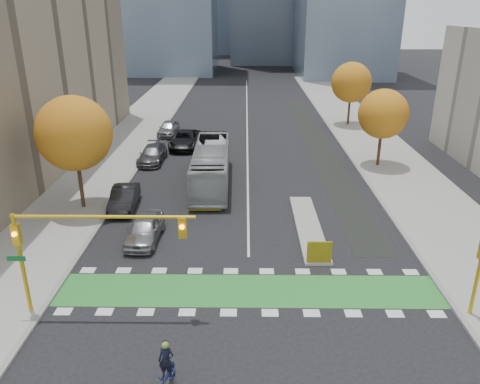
{
  "coord_description": "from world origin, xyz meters",
  "views": [
    {
      "loc": [
        -0.23,
        -19.17,
        13.72
      ],
      "look_at": [
        -0.54,
        7.82,
        3.0
      ],
      "focal_mm": 35.0,
      "sensor_mm": 36.0,
      "label": 1
    }
  ],
  "objects_px": {
    "tree_west": "(74,133)",
    "traffic_signal_west": "(74,238)",
    "parked_car_a": "(145,229)",
    "parked_car_e": "(168,128)",
    "bus": "(211,165)",
    "hazard_board": "(319,252)",
    "parked_car_b": "(124,198)",
    "parked_car_d": "(185,140)",
    "traffic_signal_east": "(480,266)",
    "cyclist": "(167,373)",
    "parked_car_c": "(152,154)",
    "tree_east_near": "(383,114)",
    "tree_east_far": "(351,82)"
  },
  "relations": [
    {
      "from": "parked_car_c",
      "to": "traffic_signal_east",
      "type": "bearing_deg",
      "value": -48.62
    },
    {
      "from": "parked_car_a",
      "to": "parked_car_e",
      "type": "height_order",
      "value": "parked_car_e"
    },
    {
      "from": "tree_west",
      "to": "bus",
      "type": "relative_size",
      "value": 0.69
    },
    {
      "from": "traffic_signal_east",
      "to": "cyclist",
      "type": "xyz_separation_m",
      "value": [
        -13.67,
        -4.68,
        -2.01
      ]
    },
    {
      "from": "cyclist",
      "to": "parked_car_d",
      "type": "height_order",
      "value": "cyclist"
    },
    {
      "from": "traffic_signal_west",
      "to": "tree_west",
      "type": "bearing_deg",
      "value": 108.02
    },
    {
      "from": "tree_west",
      "to": "traffic_signal_west",
      "type": "distance_m",
      "value": 13.25
    },
    {
      "from": "tree_west",
      "to": "tree_east_far",
      "type": "relative_size",
      "value": 1.08
    },
    {
      "from": "traffic_signal_east",
      "to": "parked_car_a",
      "type": "relative_size",
      "value": 0.88
    },
    {
      "from": "tree_east_near",
      "to": "parked_car_e",
      "type": "relative_size",
      "value": 1.48
    },
    {
      "from": "parked_car_a",
      "to": "bus",
      "type": "bearing_deg",
      "value": 72.87
    },
    {
      "from": "bus",
      "to": "parked_car_d",
      "type": "height_order",
      "value": "bus"
    },
    {
      "from": "cyclist",
      "to": "parked_car_b",
      "type": "xyz_separation_m",
      "value": [
        -5.83,
        17.23,
        0.07
      ]
    },
    {
      "from": "parked_car_d",
      "to": "tree_east_near",
      "type": "bearing_deg",
      "value": -16.72
    },
    {
      "from": "hazard_board",
      "to": "tree_west",
      "type": "bearing_deg",
      "value": 154.01
    },
    {
      "from": "bus",
      "to": "parked_car_b",
      "type": "relative_size",
      "value": 2.47
    },
    {
      "from": "parked_car_a",
      "to": "traffic_signal_east",
      "type": "bearing_deg",
      "value": -21.9
    },
    {
      "from": "tree_west",
      "to": "parked_car_a",
      "type": "bearing_deg",
      "value": -42.03
    },
    {
      "from": "parked_car_a",
      "to": "parked_car_d",
      "type": "distance_m",
      "value": 20.93
    },
    {
      "from": "tree_east_near",
      "to": "tree_west",
      "type": "bearing_deg",
      "value": -157.38
    },
    {
      "from": "parked_car_c",
      "to": "traffic_signal_west",
      "type": "bearing_deg",
      "value": -85.72
    },
    {
      "from": "bus",
      "to": "parked_car_e",
      "type": "xyz_separation_m",
      "value": [
        -6.0,
        15.86,
        -0.85
      ]
    },
    {
      "from": "traffic_signal_west",
      "to": "parked_car_a",
      "type": "distance_m",
      "value": 8.34
    },
    {
      "from": "parked_car_c",
      "to": "parked_car_a",
      "type": "bearing_deg",
      "value": -79.41
    },
    {
      "from": "hazard_board",
      "to": "parked_car_a",
      "type": "xyz_separation_m",
      "value": [
        -10.5,
        2.84,
        -0.0
      ]
    },
    {
      "from": "tree_east_far",
      "to": "parked_car_a",
      "type": "xyz_separation_m",
      "value": [
        -19.0,
        -30.96,
        -4.45
      ]
    },
    {
      "from": "traffic_signal_west",
      "to": "bus",
      "type": "bearing_deg",
      "value": 74.37
    },
    {
      "from": "traffic_signal_west",
      "to": "parked_car_a",
      "type": "height_order",
      "value": "traffic_signal_west"
    },
    {
      "from": "hazard_board",
      "to": "parked_car_e",
      "type": "relative_size",
      "value": 0.29
    },
    {
      "from": "tree_east_near",
      "to": "parked_car_d",
      "type": "bearing_deg",
      "value": 162.12
    },
    {
      "from": "traffic_signal_west",
      "to": "cyclist",
      "type": "distance_m",
      "value": 7.44
    },
    {
      "from": "tree_east_far",
      "to": "bus",
      "type": "distance_m",
      "value": 26.26
    },
    {
      "from": "tree_east_near",
      "to": "parked_car_d",
      "type": "height_order",
      "value": "tree_east_near"
    },
    {
      "from": "hazard_board",
      "to": "parked_car_d",
      "type": "height_order",
      "value": "parked_car_d"
    },
    {
      "from": "parked_car_a",
      "to": "parked_car_d",
      "type": "relative_size",
      "value": 0.76
    },
    {
      "from": "traffic_signal_east",
      "to": "parked_car_a",
      "type": "distance_m",
      "value": 18.7
    },
    {
      "from": "parked_car_d",
      "to": "traffic_signal_west",
      "type": "bearing_deg",
      "value": -91.71
    },
    {
      "from": "parked_car_a",
      "to": "parked_car_b",
      "type": "height_order",
      "value": "parked_car_b"
    },
    {
      "from": "cyclist",
      "to": "parked_car_c",
      "type": "distance_m",
      "value": 28.75
    },
    {
      "from": "parked_car_a",
      "to": "parked_car_e",
      "type": "relative_size",
      "value": 0.97
    },
    {
      "from": "tree_west",
      "to": "parked_car_b",
      "type": "bearing_deg",
      "value": 0.82
    },
    {
      "from": "tree_west",
      "to": "parked_car_d",
      "type": "height_order",
      "value": "tree_west"
    },
    {
      "from": "tree_west",
      "to": "parked_car_d",
      "type": "bearing_deg",
      "value": 71.0
    },
    {
      "from": "tree_east_near",
      "to": "traffic_signal_east",
      "type": "distance_m",
      "value": 22.66
    },
    {
      "from": "traffic_signal_east",
      "to": "parked_car_d",
      "type": "xyz_separation_m",
      "value": [
        -17.0,
        28.48,
        -1.88
      ]
    },
    {
      "from": "traffic_signal_west",
      "to": "parked_car_a",
      "type": "xyz_separation_m",
      "value": [
        1.43,
        7.55,
        -3.24
      ]
    },
    {
      "from": "hazard_board",
      "to": "tree_east_near",
      "type": "height_order",
      "value": "tree_east_near"
    },
    {
      "from": "traffic_signal_east",
      "to": "parked_car_b",
      "type": "xyz_separation_m",
      "value": [
        -19.5,
        12.55,
        -1.94
      ]
    },
    {
      "from": "hazard_board",
      "to": "cyclist",
      "type": "distance_m",
      "value": 11.81
    },
    {
      "from": "traffic_signal_east",
      "to": "parked_car_d",
      "type": "height_order",
      "value": "traffic_signal_east"
    }
  ]
}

